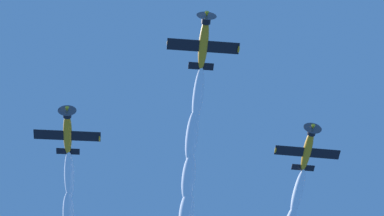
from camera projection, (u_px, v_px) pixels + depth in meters
name	position (u px, v px, depth m)	size (l,w,h in m)	color
airplane_lead	(204.00, 42.00, 76.66)	(7.63, 8.30, 2.43)	orange
airplane_left_wingman	(308.00, 149.00, 85.12)	(7.57, 8.30, 2.40)	orange
airplane_right_wingman	(68.00, 132.00, 84.14)	(7.60, 8.30, 2.49)	orange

